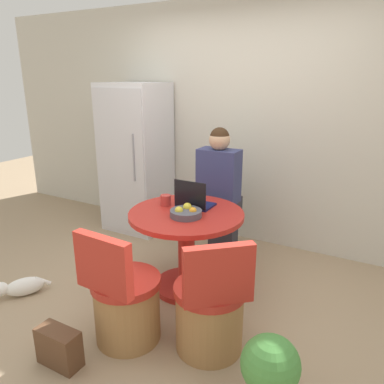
# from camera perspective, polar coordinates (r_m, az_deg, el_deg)

# --- Properties ---
(ground_plane) EXTENTS (12.00, 12.00, 0.00)m
(ground_plane) POSITION_cam_1_polar(r_m,az_deg,el_deg) (3.25, -4.09, -16.82)
(ground_plane) COLOR #9E8466
(wall_back) EXTENTS (7.00, 0.06, 2.60)m
(wall_back) POSITION_cam_1_polar(r_m,az_deg,el_deg) (4.17, 7.94, 10.03)
(wall_back) COLOR beige
(wall_back) RESTS_ON ground_plane
(refrigerator) EXTENTS (0.70, 0.63, 1.75)m
(refrigerator) POSITION_cam_1_polar(r_m,az_deg,el_deg) (4.53, -8.51, 5.10)
(refrigerator) COLOR silver
(refrigerator) RESTS_ON ground_plane
(dining_table) EXTENTS (0.97, 0.97, 0.72)m
(dining_table) POSITION_cam_1_polar(r_m,az_deg,el_deg) (3.25, -0.86, -7.23)
(dining_table) COLOR #B2261E
(dining_table) RESTS_ON ground_plane
(chair_near_camera) EXTENTS (0.49, 0.49, 0.87)m
(chair_near_camera) POSITION_cam_1_polar(r_m,az_deg,el_deg) (2.79, -10.16, -16.43)
(chair_near_camera) COLOR #9E7042
(chair_near_camera) RESTS_ON ground_plane
(chair_near_right_corner) EXTENTS (0.56, 0.56, 0.87)m
(chair_near_right_corner) POSITION_cam_1_polar(r_m,az_deg,el_deg) (2.66, 2.78, -17.90)
(chair_near_right_corner) COLOR #9E7042
(chair_near_right_corner) RESTS_ON ground_plane
(person_seated) EXTENTS (0.40, 0.37, 1.35)m
(person_seated) POSITION_cam_1_polar(r_m,az_deg,el_deg) (3.75, 4.34, 0.60)
(person_seated) COLOR #2D2D38
(person_seated) RESTS_ON ground_plane
(laptop) EXTENTS (0.30, 0.22, 0.25)m
(laptop) POSITION_cam_1_polar(r_m,az_deg,el_deg) (3.25, 0.26, -1.39)
(laptop) COLOR #141947
(laptop) RESTS_ON dining_table
(fruit_bowl) EXTENTS (0.26, 0.26, 0.10)m
(fruit_bowl) POSITION_cam_1_polar(r_m,az_deg,el_deg) (3.05, -0.93, -3.13)
(fruit_bowl) COLOR #4C4C56
(fruit_bowl) RESTS_ON dining_table
(coffee_cup) EXTENTS (0.09, 0.09, 0.09)m
(coffee_cup) POSITION_cam_1_polar(r_m,az_deg,el_deg) (3.31, -4.04, -1.26)
(coffee_cup) COLOR #B2332D
(coffee_cup) RESTS_ON dining_table
(cat) EXTENTS (0.31, 0.40, 0.16)m
(cat) POSITION_cam_1_polar(r_m,az_deg,el_deg) (3.64, -24.57, -13.00)
(cat) COLOR white
(cat) RESTS_ON ground_plane
(potted_plant) EXTENTS (0.33, 0.33, 0.50)m
(potted_plant) POSITION_cam_1_polar(r_m,az_deg,el_deg) (2.29, 11.77, -25.15)
(potted_plant) COLOR slate
(potted_plant) RESTS_ON ground_plane
(handbag) EXTENTS (0.30, 0.14, 0.26)m
(handbag) POSITION_cam_1_polar(r_m,az_deg,el_deg) (2.78, -19.60, -21.39)
(handbag) COLOR brown
(handbag) RESTS_ON ground_plane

